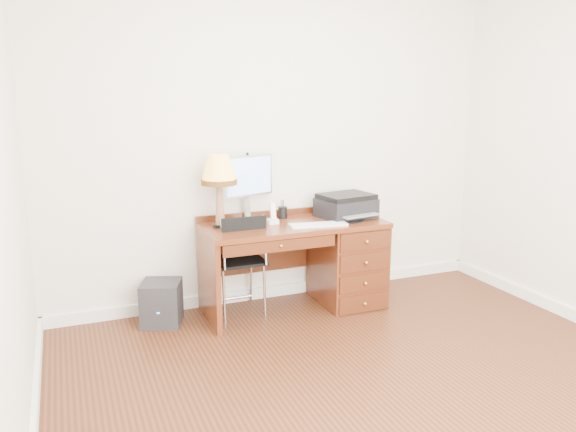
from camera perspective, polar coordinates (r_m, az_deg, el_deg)
name	(u,v)px	position (r m, az deg, el deg)	size (l,w,h in m)	color
ground	(380,387)	(3.72, 9.28, -16.72)	(4.00, 4.00, 0.00)	#37190C
room_shell	(334,339)	(4.18, 4.73, -12.33)	(4.00, 4.00, 4.00)	silver
desk	(328,258)	(4.84, 4.10, -4.23)	(1.50, 0.67, 0.75)	#602914
monitor	(249,179)	(4.66, -3.99, 3.72)	(0.47, 0.22, 0.55)	silver
keyboard	(318,225)	(4.52, 3.10, -0.89)	(0.46, 0.13, 0.02)	white
mouse_pad	(351,219)	(4.73, 6.40, -0.29)	(0.22, 0.22, 0.04)	black
printer	(346,206)	(4.83, 5.91, 1.05)	(0.50, 0.42, 0.20)	black
leg_lamp	(219,174)	(4.43, -7.03, 4.24)	(0.28, 0.28, 0.58)	black
phone	(273,217)	(4.58, -1.54, -0.15)	(0.09, 0.09, 0.17)	white
pen_cup	(283,212)	(4.77, -0.55, 0.37)	(0.08, 0.08, 0.10)	black
chair	(240,255)	(4.56, -4.92, -3.92)	(0.40, 0.41, 0.85)	black
equipment_box	(162,303)	(4.59, -12.72, -8.61)	(0.30, 0.30, 0.35)	black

